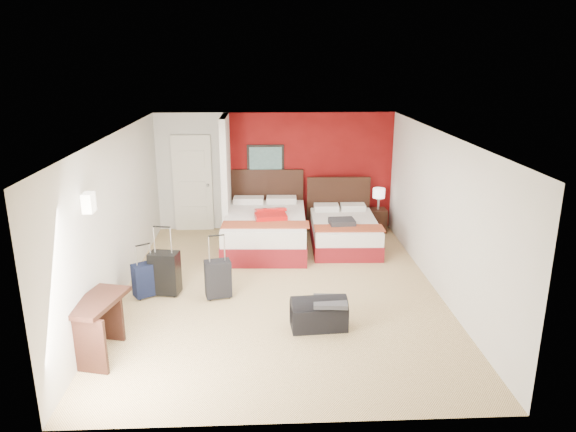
{
  "coord_description": "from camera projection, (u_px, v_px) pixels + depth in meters",
  "views": [
    {
      "loc": [
        -0.24,
        -7.83,
        3.61
      ],
      "look_at": [
        0.16,
        0.8,
        1.0
      ],
      "focal_mm": 33.08,
      "sensor_mm": 36.0,
      "label": 1
    }
  ],
  "objects": [
    {
      "name": "room_walls",
      "position": [
        199.0,
        193.0,
        9.47
      ],
      "size": [
        5.02,
        6.52,
        2.5
      ],
      "color": "silver",
      "rests_on": "ground"
    },
    {
      "name": "red_suitcase_open",
      "position": [
        271.0,
        214.0,
        10.16
      ],
      "size": [
        0.68,
        0.87,
        0.1
      ],
      "primitive_type": "cube",
      "rotation": [
        0.0,
        0.0,
        0.13
      ],
      "color": "red",
      "rests_on": "bed_left"
    },
    {
      "name": "red_accent_panel",
      "position": [
        310.0,
        172.0,
        11.3
      ],
      "size": [
        3.5,
        0.04,
        2.5
      ],
      "primitive_type": "cube",
      "color": "maroon",
      "rests_on": "ground"
    },
    {
      "name": "nightstand",
      "position": [
        378.0,
        220.0,
        11.33
      ],
      "size": [
        0.36,
        0.36,
        0.49
      ],
      "primitive_type": "cube",
      "rotation": [
        0.0,
        0.0,
        0.01
      ],
      "color": "black",
      "rests_on": "ground"
    },
    {
      "name": "jacket_draped",
      "position": [
        330.0,
        302.0,
        7.19
      ],
      "size": [
        0.49,
        0.42,
        0.06
      ],
      "primitive_type": "cube",
      "rotation": [
        0.0,
        0.0,
        -0.08
      ],
      "color": "#3B3B40",
      "rests_on": "duffel_bag"
    },
    {
      "name": "jacket_bundle",
      "position": [
        342.0,
        222.0,
        10.04
      ],
      "size": [
        0.49,
        0.4,
        0.11
      ],
      "primitive_type": "cube",
      "rotation": [
        0.0,
        0.0,
        0.06
      ],
      "color": "#333337",
      "rests_on": "bed_right"
    },
    {
      "name": "suitcase_charcoal",
      "position": [
        218.0,
        280.0,
        8.19
      ],
      "size": [
        0.44,
        0.33,
        0.58
      ],
      "primitive_type": "cube",
      "rotation": [
        0.0,
        0.0,
        0.24
      ],
      "color": "black",
      "rests_on": "ground"
    },
    {
      "name": "table_lamp",
      "position": [
        379.0,
        199.0,
        11.2
      ],
      "size": [
        0.32,
        0.32,
        0.45
      ],
      "primitive_type": "cylinder",
      "rotation": [
        0.0,
        0.0,
        -0.33
      ],
      "color": "white",
      "rests_on": "nightstand"
    },
    {
      "name": "suitcase_navy",
      "position": [
        146.0,
        281.0,
        8.23
      ],
      "size": [
        0.44,
        0.39,
        0.52
      ],
      "primitive_type": "cube",
      "rotation": [
        0.0,
        0.0,
        0.58
      ],
      "color": "black",
      "rests_on": "ground"
    },
    {
      "name": "duffel_bag",
      "position": [
        319.0,
        315.0,
        7.3
      ],
      "size": [
        0.79,
        0.46,
        0.39
      ],
      "primitive_type": "cube",
      "rotation": [
        0.0,
        0.0,
        0.07
      ],
      "color": "black",
      "rests_on": "ground"
    },
    {
      "name": "ground",
      "position": [
        280.0,
        290.0,
        8.54
      ],
      "size": [
        6.5,
        6.5,
        0.0
      ],
      "primitive_type": "plane",
      "color": "#D9BD85",
      "rests_on": "ground"
    },
    {
      "name": "suitcase_black",
      "position": [
        165.0,
        274.0,
        8.29
      ],
      "size": [
        0.49,
        0.36,
        0.67
      ],
      "primitive_type": "cube",
      "rotation": [
        0.0,
        0.0,
        -0.19
      ],
      "color": "black",
      "rests_on": "ground"
    },
    {
      "name": "partition_wall",
      "position": [
        226.0,
        179.0,
        10.63
      ],
      "size": [
        0.12,
        1.2,
        2.5
      ],
      "primitive_type": "cube",
      "color": "silver",
      "rests_on": "ground"
    },
    {
      "name": "bed_right",
      "position": [
        344.0,
        233.0,
        10.42
      ],
      "size": [
        1.32,
        1.85,
        0.54
      ],
      "primitive_type": "cube",
      "rotation": [
        0.0,
        0.0,
        -0.03
      ],
      "color": "silver",
      "rests_on": "ground"
    },
    {
      "name": "desk",
      "position": [
        100.0,
        328.0,
        6.58
      ],
      "size": [
        0.67,
        1.0,
        0.76
      ],
      "primitive_type": "cube",
      "rotation": [
        0.0,
        0.0,
        -0.25
      ],
      "color": "black",
      "rests_on": "ground"
    },
    {
      "name": "bed_left",
      "position": [
        266.0,
        231.0,
        10.36
      ],
      "size": [
        1.66,
        2.29,
        0.67
      ],
      "primitive_type": "cube",
      "rotation": [
        0.0,
        0.0,
        -0.05
      ],
      "color": "white",
      "rests_on": "ground"
    },
    {
      "name": "entry_door",
      "position": [
        193.0,
        183.0,
        11.23
      ],
      "size": [
        0.82,
        0.06,
        2.05
      ],
      "primitive_type": "cube",
      "color": "silver",
      "rests_on": "ground"
    }
  ]
}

